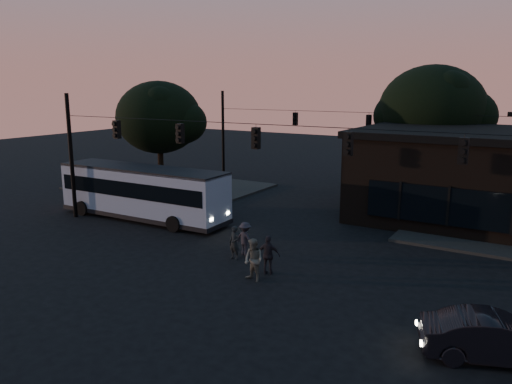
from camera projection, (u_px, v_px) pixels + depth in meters
The scene contains 13 objects.
ground at pixel (207, 279), 20.86m from camera, with size 120.00×120.00×0.00m, color black.
sidewalk_far_left at pixel (170, 186), 39.64m from camera, with size 14.00×10.00×0.15m, color black.
building at pixel (493, 177), 29.13m from camera, with size 15.40×10.41×5.40m.
tree_behind at pixel (432, 110), 35.97m from camera, with size 7.60×7.60×9.43m.
tree_left at pixel (159, 118), 37.65m from camera, with size 6.40×6.40×8.30m.
signal_rig_near at pixel (256, 162), 23.28m from camera, with size 26.24×0.30×7.50m.
signal_rig_far at pixel (368, 137), 36.73m from camera, with size 26.24×0.30×7.50m.
bus at pixel (142, 190), 29.94m from camera, with size 11.30×2.94×3.17m.
car at pixel (497, 338), 14.56m from camera, with size 1.48×4.25×1.40m, color black.
pedestrian_a at pixel (234, 243), 23.10m from camera, with size 0.58×0.38×1.59m, color black.
pedestrian_b at pixel (254, 260), 20.49m from camera, with size 0.87×0.68×1.80m, color #53534B.
pedestrian_c at pixel (269, 255), 21.23m from camera, with size 1.01×0.42×1.72m, color black.
pedestrian_d at pixel (245, 239), 23.71m from camera, with size 1.04×0.60×1.61m, color #24212A.
Camera 1 is at (11.91, -15.75, 7.93)m, focal length 35.00 mm.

